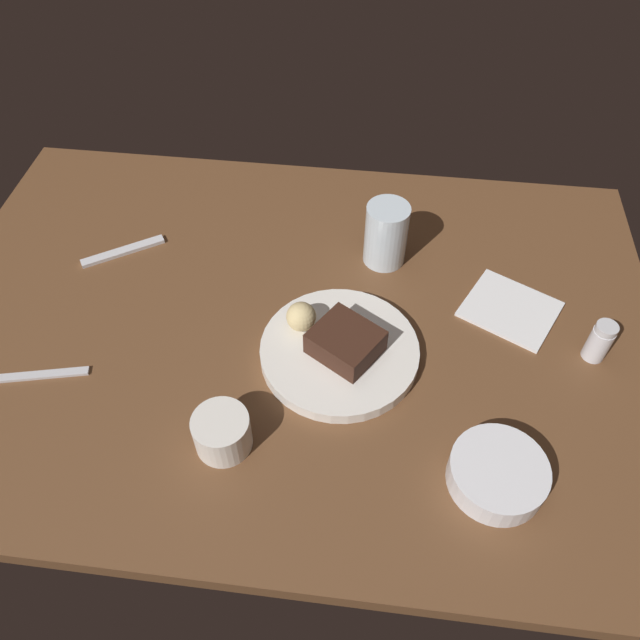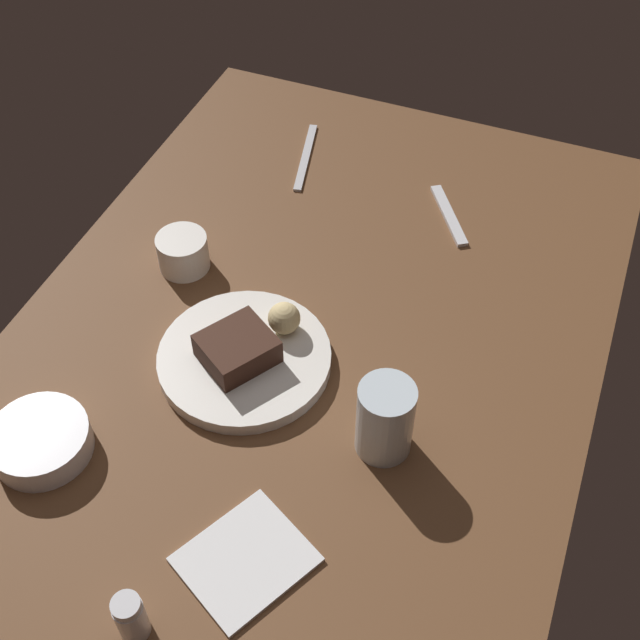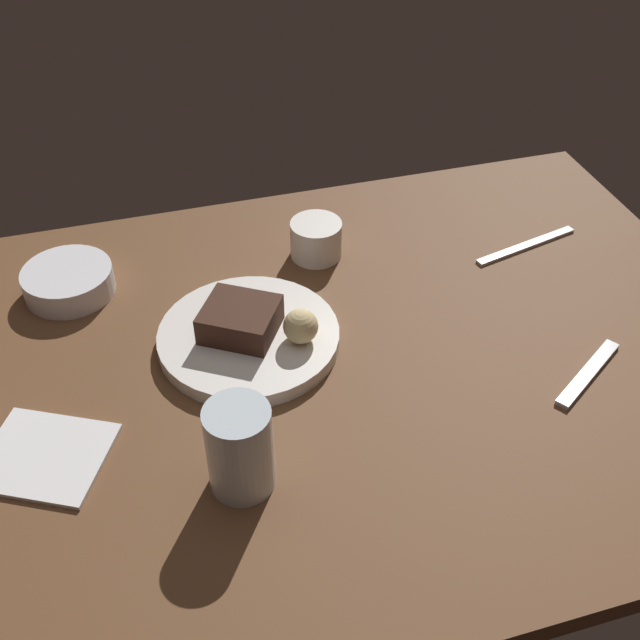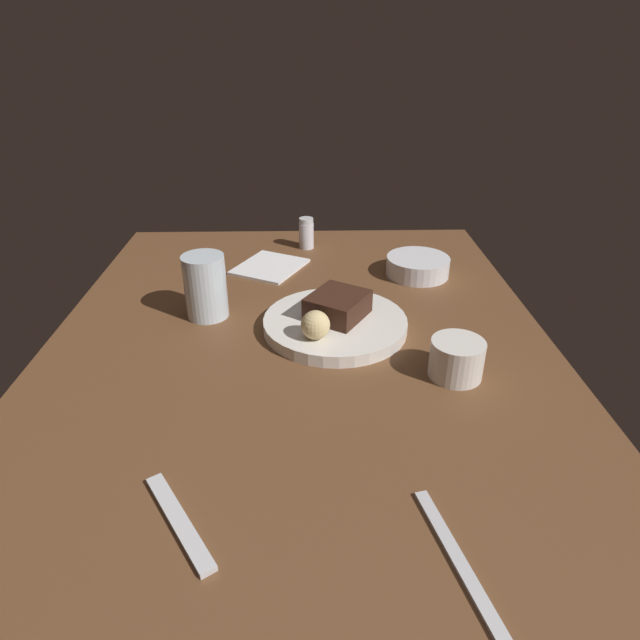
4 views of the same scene
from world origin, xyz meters
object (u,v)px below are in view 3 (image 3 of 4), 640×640
at_px(water_glass, 240,449).
at_px(bread_roll, 301,326).
at_px(coffee_cup, 316,239).
at_px(dessert_spoon, 588,373).
at_px(side_bowl, 68,281).
at_px(chocolate_cake_slice, 240,319).
at_px(folded_napkin, 45,456).
at_px(dessert_plate, 249,338).
at_px(butter_knife, 526,246).

bearing_deg(water_glass, bread_roll, 57.78).
relative_size(water_glass, coffee_cup, 1.44).
bearing_deg(dessert_spoon, side_bowl, 116.48).
bearing_deg(coffee_cup, bread_roll, -111.25).
bearing_deg(chocolate_cake_slice, folded_napkin, -153.27).
bearing_deg(water_glass, dessert_plate, 75.95).
bearing_deg(dessert_spoon, folded_napkin, 141.71).
bearing_deg(butter_knife, chocolate_cake_slice, -2.25).
relative_size(chocolate_cake_slice, coffee_cup, 1.20).
bearing_deg(dessert_plate, coffee_cup, 49.95).
bearing_deg(dessert_spoon, chocolate_cake_slice, 122.21).
height_order(chocolate_cake_slice, butter_knife, chocolate_cake_slice).
distance_m(water_glass, butter_knife, 0.62).
xyz_separation_m(chocolate_cake_slice, coffee_cup, (0.15, 0.17, -0.01)).
bearing_deg(dessert_plate, chocolate_cake_slice, 153.40).
bearing_deg(butter_knife, water_glass, 18.31).
height_order(water_glass, butter_knife, water_glass).
distance_m(dessert_spoon, butter_knife, 0.29).
relative_size(water_glass, butter_knife, 0.61).
xyz_separation_m(side_bowl, folded_napkin, (-0.04, -0.31, -0.02)).
distance_m(coffee_cup, folded_napkin, 0.51).
relative_size(chocolate_cake_slice, dessert_spoon, 0.64).
bearing_deg(dessert_spoon, dessert_plate, 122.27).
height_order(dessert_plate, water_glass, water_glass).
relative_size(butter_knife, folded_napkin, 1.34).
relative_size(water_glass, dessert_spoon, 0.77).
xyz_separation_m(coffee_cup, butter_knife, (0.33, -0.07, -0.03)).
xyz_separation_m(dessert_plate, side_bowl, (-0.23, 0.18, 0.01)).
distance_m(water_glass, side_bowl, 0.45).
bearing_deg(bread_roll, butter_knife, 18.23).
bearing_deg(water_glass, chocolate_cake_slice, 78.32).
height_order(chocolate_cake_slice, dessert_spoon, chocolate_cake_slice).
xyz_separation_m(bread_roll, butter_knife, (0.41, 0.13, -0.04)).
relative_size(bread_roll, butter_knife, 0.25).
relative_size(dessert_plate, chocolate_cake_slice, 2.58).
relative_size(dessert_spoon, folded_napkin, 1.05).
height_order(dessert_spoon, butter_knife, dessert_spoon).
distance_m(chocolate_cake_slice, water_glass, 0.24).
bearing_deg(folded_napkin, dessert_plate, 25.20).
distance_m(dessert_plate, butter_knife, 0.48).
xyz_separation_m(side_bowl, coffee_cup, (0.37, -0.01, 0.01)).
relative_size(dessert_plate, coffee_cup, 3.09).
bearing_deg(chocolate_cake_slice, dessert_plate, -26.60).
bearing_deg(dessert_spoon, water_glass, 151.57).
bearing_deg(side_bowl, chocolate_cake_slice, -39.27).
bearing_deg(side_bowl, dessert_spoon, -29.93).
height_order(side_bowl, butter_knife, side_bowl).
bearing_deg(bread_roll, dessert_spoon, -23.31).
bearing_deg(dessert_spoon, coffee_cup, 93.22).
height_order(water_glass, dessert_spoon, water_glass).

